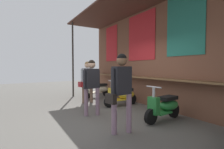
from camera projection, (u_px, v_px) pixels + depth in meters
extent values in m
plane|color=#56544F|center=(112.00, 117.00, 4.79)|extent=(25.41, 25.41, 0.00)
cube|color=brown|center=(160.00, 54.00, 5.77)|extent=(9.07, 0.25, 3.84)
cube|color=brown|center=(154.00, 78.00, 5.65)|extent=(8.17, 0.36, 0.05)
cube|color=#B22328|center=(111.00, 44.00, 8.30)|extent=(1.03, 0.02, 1.74)
cube|color=#B22328|center=(141.00, 37.00, 6.41)|extent=(1.50, 0.02, 1.83)
cube|color=#236B5B|center=(185.00, 24.00, 4.78)|extent=(1.24, 0.02, 1.87)
cylinder|color=#332D28|center=(73.00, 59.00, 8.00)|extent=(0.08, 0.08, 3.67)
ellipsoid|color=beige|center=(102.00, 89.00, 7.92)|extent=(0.40, 0.71, 0.30)
cube|color=black|center=(101.00, 85.00, 7.89)|extent=(0.32, 0.56, 0.10)
cube|color=beige|center=(96.00, 92.00, 7.76)|extent=(0.40, 0.51, 0.04)
cube|color=beige|center=(90.00, 88.00, 7.60)|extent=(0.29, 0.17, 0.44)
cylinder|color=#B7B7BC|center=(90.00, 85.00, 7.59)|extent=(0.07, 0.07, 0.70)
cylinder|color=#B7B7BC|center=(90.00, 78.00, 7.58)|extent=(0.46, 0.05, 0.04)
cylinder|color=black|center=(88.00, 94.00, 7.56)|extent=(0.11, 0.40, 0.40)
cylinder|color=black|center=(107.00, 92.00, 8.06)|extent=(0.11, 0.40, 0.40)
ellipsoid|color=gold|center=(126.00, 95.00, 6.24)|extent=(0.41, 0.72, 0.30)
cube|color=black|center=(125.00, 90.00, 6.21)|extent=(0.32, 0.56, 0.10)
cube|color=gold|center=(119.00, 99.00, 6.08)|extent=(0.40, 0.52, 0.04)
cube|color=gold|center=(112.00, 94.00, 5.92)|extent=(0.29, 0.17, 0.44)
cylinder|color=#B7B7BC|center=(112.00, 91.00, 5.92)|extent=(0.07, 0.07, 0.70)
cylinder|color=#B7B7BC|center=(112.00, 81.00, 5.90)|extent=(0.46, 0.06, 0.04)
cylinder|color=black|center=(109.00, 102.00, 5.88)|extent=(0.12, 0.40, 0.40)
cylinder|color=black|center=(132.00, 99.00, 6.37)|extent=(0.12, 0.40, 0.40)
ellipsoid|color=#237533|center=(169.00, 105.00, 4.56)|extent=(0.43, 0.73, 0.30)
cube|color=black|center=(168.00, 98.00, 4.52)|extent=(0.34, 0.57, 0.10)
cube|color=#237533|center=(161.00, 112.00, 4.36)|extent=(0.42, 0.53, 0.04)
cube|color=#237533|center=(154.00, 106.00, 4.17)|extent=(0.29, 0.18, 0.44)
cylinder|color=#B7B7BC|center=(154.00, 101.00, 4.17)|extent=(0.07, 0.07, 0.70)
cylinder|color=#B7B7BC|center=(154.00, 87.00, 4.15)|extent=(0.46, 0.07, 0.04)
cylinder|color=black|center=(151.00, 117.00, 4.12)|extent=(0.13, 0.41, 0.40)
cylinder|color=black|center=(174.00, 111.00, 4.71)|extent=(0.13, 0.41, 0.40)
cylinder|color=brown|center=(91.00, 92.00, 6.70)|extent=(0.12, 0.12, 0.83)
cylinder|color=brown|center=(84.00, 93.00, 6.58)|extent=(0.12, 0.12, 0.83)
cube|color=#999EA8|center=(87.00, 75.00, 6.61)|extent=(0.23, 0.43, 0.59)
sphere|color=tan|center=(87.00, 65.00, 6.59)|extent=(0.22, 0.22, 0.22)
sphere|color=olive|center=(87.00, 64.00, 6.59)|extent=(0.21, 0.21, 0.21)
cylinder|color=#999EA8|center=(93.00, 76.00, 6.75)|extent=(0.08, 0.08, 0.55)
cylinder|color=#999EA8|center=(82.00, 76.00, 6.46)|extent=(0.08, 0.08, 0.55)
cube|color=maroon|center=(80.00, 84.00, 6.42)|extent=(0.27, 0.12, 0.20)
cylinder|color=gray|center=(98.00, 102.00, 4.94)|extent=(0.12, 0.12, 0.82)
cylinder|color=gray|center=(86.00, 102.00, 4.86)|extent=(0.12, 0.12, 0.82)
cube|color=#232328|center=(92.00, 79.00, 4.87)|extent=(0.25, 0.43, 0.58)
sphere|color=tan|center=(92.00, 65.00, 4.85)|extent=(0.22, 0.22, 0.22)
sphere|color=black|center=(92.00, 63.00, 4.85)|extent=(0.21, 0.21, 0.21)
cylinder|color=#232328|center=(99.00, 79.00, 5.02)|extent=(0.08, 0.08, 0.55)
cylinder|color=#232328|center=(84.00, 80.00, 4.71)|extent=(0.08, 0.08, 0.55)
cylinder|color=gray|center=(129.00, 113.00, 3.63)|extent=(0.12, 0.12, 0.86)
cylinder|color=gray|center=(114.00, 115.00, 3.52)|extent=(0.12, 0.12, 0.86)
cube|color=#232328|center=(122.00, 80.00, 3.54)|extent=(0.26, 0.46, 0.61)
sphere|color=brown|center=(122.00, 60.00, 3.52)|extent=(0.23, 0.23, 0.23)
sphere|color=black|center=(122.00, 59.00, 3.52)|extent=(0.21, 0.21, 0.21)
cylinder|color=#232328|center=(130.00, 81.00, 3.71)|extent=(0.08, 0.08, 0.57)
cylinder|color=#232328|center=(113.00, 82.00, 3.38)|extent=(0.08, 0.08, 0.57)
cube|color=black|center=(111.00, 99.00, 3.34)|extent=(0.27, 0.14, 0.20)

